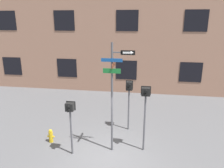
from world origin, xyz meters
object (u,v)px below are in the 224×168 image
object	(u,v)px
street_sign_pole	(114,90)
pedestrian_signal_right	(145,102)
pedestrian_signal_across	(129,92)
pedestrian_signal_left	(70,114)
fire_hydrant	(51,136)

from	to	relation	value
street_sign_pole	pedestrian_signal_right	bearing A→B (deg)	9.83
street_sign_pole	pedestrian_signal_across	bearing A→B (deg)	76.49
street_sign_pole	pedestrian_signal_left	world-z (taller)	street_sign_pole
pedestrian_signal_left	fire_hydrant	xyz separation A→B (m)	(-1.31, 0.76, -1.55)
street_sign_pole	pedestrian_signal_across	size ratio (longest dim) A/B	1.79
pedestrian_signal_left	pedestrian_signal_right	size ratio (longest dim) A/B	0.81
pedestrian_signal_right	street_sign_pole	bearing A→B (deg)	-170.17
pedestrian_signal_right	fire_hydrant	bearing A→B (deg)	-179.79
pedestrian_signal_left	pedestrian_signal_across	size ratio (longest dim) A/B	0.90
pedestrian_signal_left	pedestrian_signal_across	xyz separation A→B (m)	(2.20, 2.57, 0.21)
street_sign_pole	pedestrian_signal_left	distance (m)	2.04
pedestrian_signal_right	pedestrian_signal_across	size ratio (longest dim) A/B	1.11
street_sign_pole	pedestrian_signal_across	xyz separation A→B (m)	(0.49, 2.02, -0.74)
pedestrian_signal_left	pedestrian_signal_right	xyz separation A→B (m)	(3.03, 0.78, 0.43)
pedestrian_signal_left	pedestrian_signal_across	world-z (taller)	pedestrian_signal_across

